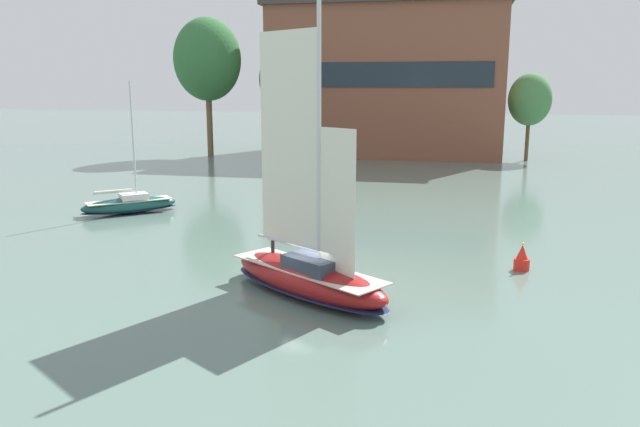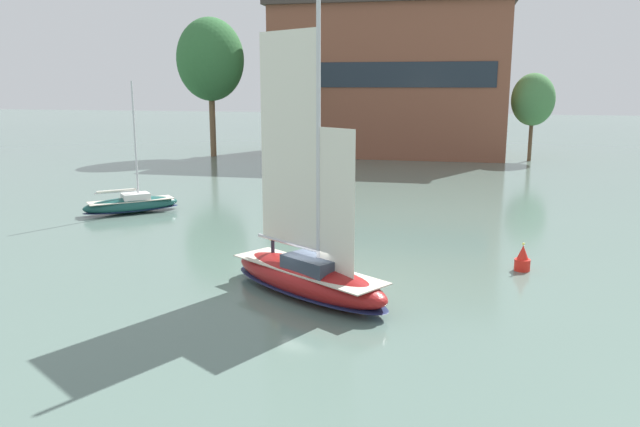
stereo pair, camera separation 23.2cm
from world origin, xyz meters
name	(u,v)px [view 1 (the left image)]	position (x,y,z in m)	size (l,w,h in m)	color
ground_plane	(308,295)	(0.00, 0.00, 0.00)	(400.00, 400.00, 0.00)	slate
waterfront_building	(387,80)	(-3.23, 66.13, 11.07)	(34.70, 17.46, 22.06)	brown
tree_shore_left	(286,80)	(-16.89, 58.62, 11.09)	(7.70, 7.70, 15.84)	brown
tree_shore_center	(207,60)	(-28.26, 57.40, 13.92)	(9.66, 9.66, 19.89)	brown
tree_shore_right	(530,100)	(16.93, 61.43, 8.39)	(5.83, 5.83, 11.99)	brown
sailboat_main	(308,274)	(0.01, -0.01, 1.13)	(10.37, 8.23, 14.41)	maroon
sailboat_moored_mid_channel	(130,204)	(-19.16, 16.90, 0.73)	(7.30, 6.87, 10.78)	#194C47
channel_buoy	(522,259)	(11.09, 6.82, 0.64)	(0.90, 0.90, 1.65)	red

